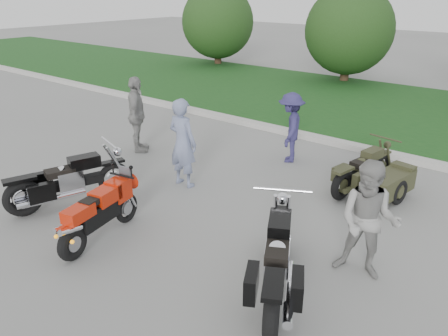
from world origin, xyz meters
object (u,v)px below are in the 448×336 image
Objects in this scene: sportbike_red at (98,212)px; cruiser_right at (277,264)px; cruiser_sidecar at (377,179)px; person_stripe at (183,143)px; person_denim at (290,128)px; cruiser_left at (65,183)px; person_back at (137,115)px; person_grey at (368,221)px.

cruiser_right is (2.98, 0.64, -0.03)m from sportbike_red.
person_stripe reaches higher than cruiser_sidecar.
sportbike_red is 3.05m from cruiser_right.
person_denim is at bearing 90.22° from cruiser_right.
cruiser_sidecar is (-0.08, 3.79, -0.11)m from cruiser_right.
person_stripe is (1.07, 2.08, 0.46)m from cruiser_left.
person_back is at bearing -86.84° from person_denim.
person_stripe is (-0.45, 2.44, 0.41)m from sportbike_red.
cruiser_right is 1.43m from person_grey.
cruiser_right is at bearing 0.08° from sportbike_red.
person_grey is 0.93× the size of person_back.
person_stripe reaches higher than sportbike_red.
cruiser_sidecar is 3.93m from person_stripe.
person_stripe reaches higher than cruiser_right.
person_stripe is 2.76m from person_denim.
person_denim is 0.87× the size of person_back.
sportbike_red is at bearing -31.94° from person_denim.
sportbike_red reaches higher than cruiser_sidecar.
person_back reaches higher than cruiser_sidecar.
person_grey is (3.71, 1.81, 0.36)m from sportbike_red.
person_grey is at bearing 170.81° from person_stripe.
cruiser_sidecar is at bearing -119.86° from person_back.
cruiser_right is 1.08× the size of cruiser_sidecar.
person_grey is at bearing 18.97° from person_denim.
person_denim is (2.08, 4.65, 0.36)m from cruiser_left.
cruiser_left is at bearing -49.69° from person_denim.
person_stripe is (-3.35, -1.99, 0.55)m from cruiser_sidecar.
person_grey reaches higher than person_denim.
person_back reaches higher than cruiser_left.
person_back is at bearing 130.95° from cruiser_left.
sportbike_red is 0.89× the size of cruiser_sidecar.
cruiser_left is at bearing 160.93° from person_back.
cruiser_left is at bearing 154.73° from cruiser_right.
person_stripe is 2.41m from person_back.
person_back is at bearing 127.06° from cruiser_right.
person_grey is 6.59m from person_back.
cruiser_left is 3.12m from person_back.
cruiser_sidecar is 5.80m from person_back.
person_denim is at bearing 83.68° from cruiser_left.
person_stripe reaches higher than person_denim.
person_stripe is at bearing 160.52° from person_grey.
person_stripe is at bearing 80.50° from cruiser_left.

